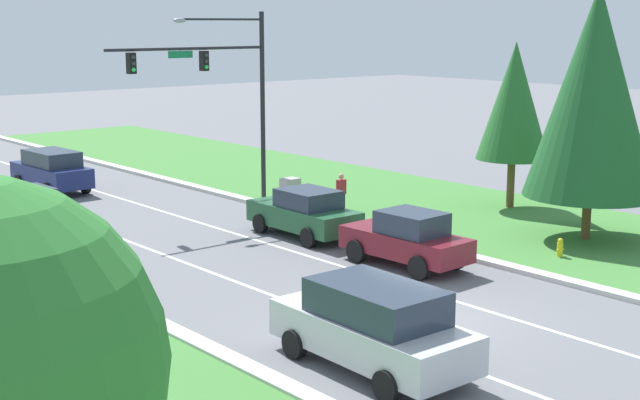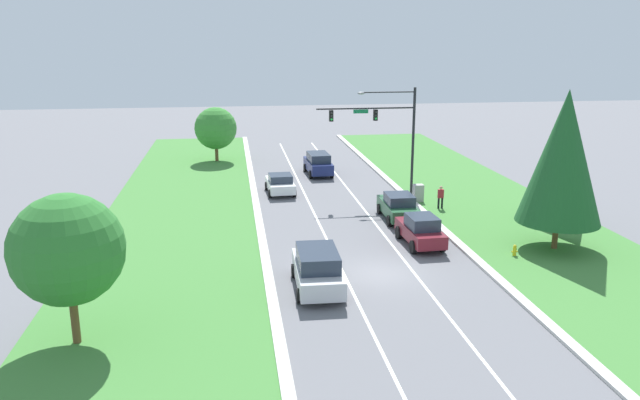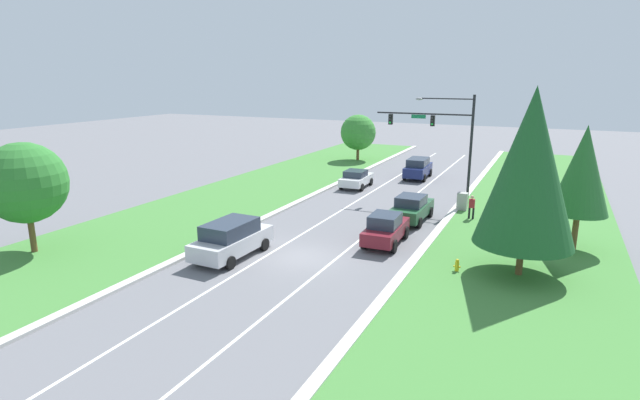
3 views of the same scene
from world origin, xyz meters
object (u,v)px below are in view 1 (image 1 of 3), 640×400
forest_sedan (305,213)px  silver_suv (373,325)px  fire_hydrant (560,249)px  white_sedan (25,207)px  navy_suv (52,170)px  conifer_far_right_tree (594,92)px  traffic_signal_mast (222,80)px  burgundy_sedan (407,239)px  utility_cabinet (290,194)px  pedestrian (341,192)px  conifer_near_right_tree (514,101)px

forest_sedan → silver_suv: size_ratio=0.91×
silver_suv → fire_hydrant: (11.33, 2.88, -0.68)m
white_sedan → fire_hydrant: 19.81m
navy_suv → conifer_far_right_tree: (10.54, -21.45, 4.34)m
traffic_signal_mast → burgundy_sedan: (-0.70, -11.29, -4.49)m
burgundy_sedan → white_sedan: size_ratio=1.05×
navy_suv → conifer_far_right_tree: 24.29m
burgundy_sedan → white_sedan: (-7.03, 13.42, -0.13)m
utility_cabinet → pedestrian: size_ratio=0.78×
silver_suv → utility_cabinet: 17.68m
forest_sedan → silver_suv: (-6.88, -10.79, 0.13)m
navy_suv → conifer_far_right_tree: conifer_far_right_tree is taller
traffic_signal_mast → forest_sedan: (-0.60, -6.02, -4.51)m
silver_suv → navy_suv: bearing=83.3°
navy_suv → conifer_near_right_tree: 21.06m
forest_sedan → navy_suv: size_ratio=0.97×
silver_suv → pedestrian: bearing=52.1°
white_sedan → conifer_far_right_tree: size_ratio=0.47×
forest_sedan → conifer_far_right_tree: conifer_far_right_tree is taller
traffic_signal_mast → conifer_far_right_tree: bearing=-63.1°
forest_sedan → fire_hydrant: (4.45, -7.91, -0.55)m
traffic_signal_mast → conifer_near_right_tree: traffic_signal_mast is taller
conifer_far_right_tree → forest_sedan: bearing=135.8°
fire_hydrant → burgundy_sedan: bearing=149.9°
forest_sedan → pedestrian: bearing=30.1°
navy_suv → white_sedan: (-3.84, -6.24, -0.22)m
silver_suv → fire_hydrant: bearing=15.6°
forest_sedan → white_sedan: (-7.13, 8.16, -0.11)m
utility_cabinet → conifer_far_right_tree: 12.97m
white_sedan → pedestrian: 12.35m
pedestrian → conifer_near_right_tree: size_ratio=0.24×
pedestrian → burgundy_sedan: bearing=59.7°
navy_suv → burgundy_sedan: navy_suv is taller
traffic_signal_mast → forest_sedan: 7.54m
utility_cabinet → white_sedan: bearing=157.5°
white_sedan → pedestrian: (10.71, -6.16, 0.15)m
traffic_signal_mast → silver_suv: 18.91m
forest_sedan → white_sedan: bearing=132.1°
traffic_signal_mast → white_sedan: bearing=164.5°
fire_hydrant → conifer_far_right_tree: 5.79m
utility_cabinet → pedestrian: bearing=-65.5°
silver_suv → utility_cabinet: bearing=58.9°
traffic_signal_mast → burgundy_sedan: size_ratio=1.84×
navy_suv → fire_hydrant: navy_suv is taller
pedestrian → traffic_signal_mast: bearing=-56.9°
conifer_near_right_tree → pedestrian: bearing=148.2°
fire_hydrant → conifer_near_right_tree: (5.25, 6.12, 4.18)m
navy_suv → pedestrian: (6.87, -12.40, -0.07)m
forest_sedan → fire_hydrant: 9.09m
traffic_signal_mast → white_sedan: traffic_signal_mast is taller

